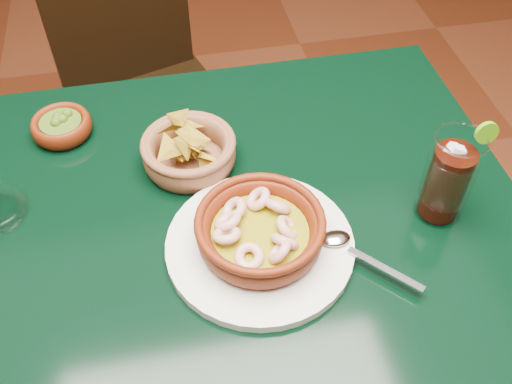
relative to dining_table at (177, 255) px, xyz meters
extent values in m
cube|color=black|center=(0.00, 0.00, 0.08)|extent=(1.20, 0.80, 0.04)
cylinder|color=black|center=(0.54, 0.34, -0.30)|extent=(0.06, 0.06, 0.71)
cube|color=black|center=(-0.01, 0.64, -0.21)|extent=(0.52, 0.52, 0.04)
cylinder|color=black|center=(-0.13, 0.42, -0.43)|extent=(0.04, 0.04, 0.44)
cylinder|color=black|center=(0.21, 0.52, -0.43)|extent=(0.04, 0.04, 0.44)
cylinder|color=black|center=(-0.23, 0.76, -0.43)|extent=(0.04, 0.04, 0.44)
cylinder|color=black|center=(0.10, 0.86, -0.43)|extent=(0.04, 0.04, 0.44)
cube|color=black|center=(-0.07, 0.82, 0.03)|extent=(0.38, 0.15, 0.43)
cylinder|color=silver|center=(0.13, -0.09, 0.11)|extent=(0.30, 0.30, 0.02)
cylinder|color=#511707|center=(0.13, -0.09, 0.12)|extent=(0.18, 0.18, 0.01)
torus|color=#511707|center=(0.13, -0.09, 0.14)|extent=(0.22, 0.22, 0.04)
torus|color=#511707|center=(0.13, -0.09, 0.17)|extent=(0.20, 0.20, 0.01)
cylinder|color=#77710D|center=(0.13, -0.09, 0.14)|extent=(0.15, 0.15, 0.01)
torus|color=#DAA596|center=(0.17, -0.09, 0.15)|extent=(0.05, 0.06, 0.06)
torus|color=#DAA596|center=(0.17, -0.05, 0.15)|extent=(0.05, 0.06, 0.05)
torus|color=#DAA596|center=(0.14, -0.03, 0.15)|extent=(0.05, 0.05, 0.04)
torus|color=#DAA596|center=(0.10, -0.04, 0.15)|extent=(0.05, 0.05, 0.04)
torus|color=#DAA596|center=(0.09, -0.07, 0.15)|extent=(0.06, 0.06, 0.04)
torus|color=#DAA596|center=(0.08, -0.09, 0.16)|extent=(0.05, 0.05, 0.03)
torus|color=#DAA596|center=(0.11, -0.13, 0.15)|extent=(0.05, 0.06, 0.04)
torus|color=#DAA596|center=(0.15, -0.14, 0.15)|extent=(0.06, 0.05, 0.05)
torus|color=#DAA596|center=(0.16, -0.12, 0.15)|extent=(0.06, 0.06, 0.05)
cube|color=silver|center=(0.31, -0.18, 0.12)|extent=(0.09, 0.10, 0.00)
ellipsoid|color=silver|center=(0.25, -0.11, 0.12)|extent=(0.05, 0.03, 0.01)
cylinder|color=brown|center=(0.05, 0.12, 0.10)|extent=(0.14, 0.14, 0.01)
torus|color=brown|center=(0.05, 0.12, 0.13)|extent=(0.20, 0.20, 0.06)
torus|color=brown|center=(0.05, 0.12, 0.15)|extent=(0.17, 0.17, 0.01)
cone|color=#A3841D|center=(0.04, 0.11, 0.16)|extent=(0.07, 0.06, 0.08)
cone|color=#A3841D|center=(0.07, 0.09, 0.13)|extent=(0.07, 0.06, 0.06)
cone|color=#A3841D|center=(0.01, 0.10, 0.16)|extent=(0.07, 0.05, 0.05)
cone|color=#A3841D|center=(0.06, 0.16, 0.16)|extent=(0.06, 0.07, 0.06)
cone|color=#A3841D|center=(0.04, 0.13, 0.13)|extent=(0.08, 0.03, 0.08)
cone|color=#A3841D|center=(0.03, 0.11, 0.14)|extent=(0.08, 0.05, 0.07)
cone|color=#A3841D|center=(0.05, 0.13, 0.14)|extent=(0.08, 0.06, 0.06)
cone|color=#A3841D|center=(0.05, 0.12, 0.16)|extent=(0.07, 0.08, 0.04)
cone|color=#A3841D|center=(0.02, 0.15, 0.13)|extent=(0.07, 0.06, 0.07)
cone|color=#A3841D|center=(0.04, 0.17, 0.17)|extent=(0.07, 0.06, 0.08)
cone|color=#A3841D|center=(0.07, 0.10, 0.13)|extent=(0.07, 0.06, 0.07)
cone|color=#A3841D|center=(0.03, 0.12, 0.15)|extent=(0.08, 0.07, 0.05)
cone|color=#A3841D|center=(0.02, 0.15, 0.17)|extent=(0.07, 0.05, 0.05)
cone|color=#A3841D|center=(0.05, 0.11, 0.15)|extent=(0.06, 0.07, 0.06)
cone|color=#A3841D|center=(0.05, 0.12, 0.17)|extent=(0.05, 0.08, 0.07)
cone|color=#A3841D|center=(0.06, 0.15, 0.12)|extent=(0.08, 0.08, 0.05)
cone|color=#A3841D|center=(0.06, 0.12, 0.17)|extent=(0.08, 0.04, 0.07)
cone|color=#A3841D|center=(0.03, 0.16, 0.13)|extent=(0.07, 0.05, 0.05)
cone|color=#A3841D|center=(0.06, 0.13, 0.14)|extent=(0.07, 0.07, 0.05)
cone|color=#A3841D|center=(0.03, 0.11, 0.14)|extent=(0.06, 0.06, 0.08)
cylinder|color=#511707|center=(-0.18, 0.25, 0.10)|extent=(0.10, 0.10, 0.01)
torus|color=#511707|center=(-0.18, 0.25, 0.12)|extent=(0.13, 0.13, 0.04)
cylinder|color=#29460C|center=(-0.18, 0.25, 0.13)|extent=(0.08, 0.08, 0.01)
sphere|color=#29460C|center=(-0.17, 0.27, 0.13)|extent=(0.02, 0.02, 0.02)
sphere|color=#29460C|center=(-0.19, 0.25, 0.13)|extent=(0.02, 0.02, 0.02)
sphere|color=#29460C|center=(-0.18, 0.26, 0.13)|extent=(0.02, 0.02, 0.02)
sphere|color=#29460C|center=(-0.17, 0.25, 0.13)|extent=(0.02, 0.02, 0.02)
sphere|color=#29460C|center=(-0.18, 0.25, 0.13)|extent=(0.02, 0.02, 0.02)
cylinder|color=white|center=(0.44, -0.07, 0.10)|extent=(0.08, 0.08, 0.01)
torus|color=white|center=(0.44, -0.07, 0.18)|extent=(0.17, 0.17, 0.09)
cylinder|color=black|center=(0.44, -0.07, 0.17)|extent=(0.07, 0.07, 0.13)
cube|color=silver|center=(0.44, -0.06, 0.23)|extent=(0.03, 0.02, 0.03)
cube|color=silver|center=(0.45, -0.06, 0.21)|extent=(0.03, 0.03, 0.03)
cube|color=silver|center=(0.44, -0.07, 0.23)|extent=(0.03, 0.03, 0.03)
cube|color=silver|center=(0.43, -0.06, 0.22)|extent=(0.03, 0.03, 0.03)
cube|color=silver|center=(0.44, -0.06, 0.22)|extent=(0.03, 0.03, 0.03)
torus|color=white|center=(0.44, -0.07, 0.26)|extent=(0.08, 0.08, 0.00)
cylinder|color=#488E0D|center=(0.48, -0.07, 0.27)|extent=(0.04, 0.01, 0.04)
camera|label=1|loc=(0.02, -0.62, 0.83)|focal=40.00mm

